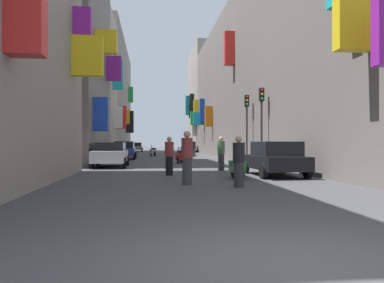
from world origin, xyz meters
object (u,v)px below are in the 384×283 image
pedestrian_crossing (187,158)px  parked_car_blue (125,150)px  pedestrian_near_right (169,156)px  pedestrian_far_away (239,162)px  parked_car_white (111,154)px  scooter_red (180,156)px  pedestrian_near_left (221,154)px  scooter_silver (153,152)px  pedestrian_mid_street (194,149)px  parked_car_black (275,158)px  scooter_white (182,151)px  scooter_green (237,167)px  parked_car_grey (136,147)px  traffic_light_far_corner (247,117)px  parked_car_silver (189,147)px  traffic_light_near_corner (262,114)px  scooter_blue (193,151)px

pedestrian_crossing → parked_car_blue: bearing=99.9°
pedestrian_near_right → pedestrian_far_away: 4.80m
parked_car_white → pedestrian_far_away: 11.31m
scooter_red → pedestrian_near_left: size_ratio=1.02×
scooter_silver → pedestrian_mid_street: 4.62m
parked_car_black → pedestrian_near_left: size_ratio=2.30×
parked_car_blue → scooter_red: (4.15, -6.84, -0.32)m
scooter_silver → scooter_white: (3.39, 4.19, -0.00)m
scooter_silver → pedestrian_mid_street: (3.92, -2.42, 0.35)m
pedestrian_crossing → scooter_green: bearing=39.8°
parked_car_grey → traffic_light_far_corner: traffic_light_far_corner is taller
scooter_white → pedestrian_crossing: size_ratio=1.01×
pedestrian_near_left → pedestrian_mid_street: pedestrian_near_left is taller
parked_car_white → parked_car_blue: 10.15m
parked_car_blue → pedestrian_near_left: size_ratio=2.63×
pedestrian_near_left → traffic_light_far_corner: (2.74, 5.25, 2.20)m
pedestrian_near_left → pedestrian_near_right: pedestrian_near_left is taller
parked_car_silver → pedestrian_near_left: pedestrian_near_left is taller
parked_car_white → scooter_silver: size_ratio=2.20×
pedestrian_near_left → traffic_light_near_corner: size_ratio=0.38×
scooter_silver → scooter_blue: bearing=20.4°
parked_car_blue → parked_car_silver: size_ratio=1.01×
parked_car_black → traffic_light_near_corner: bearing=78.5°
pedestrian_near_left → pedestrian_far_away: bearing=-96.4°
parked_car_white → pedestrian_near_right: pedestrian_near_right is taller
traffic_light_far_corner → scooter_blue: bearing=95.9°
scooter_blue → pedestrian_near_right: size_ratio=1.14×
pedestrian_crossing → traffic_light_near_corner: bearing=57.6°
parked_car_white → pedestrian_crossing: (3.48, -9.27, 0.16)m
pedestrian_near_left → traffic_light_near_corner: 4.09m
parked_car_white → parked_car_silver: parked_car_silver is taller
parked_car_black → parked_car_silver: parked_car_silver is taller
scooter_green → pedestrian_near_right: bearing=145.9°
parked_car_blue → scooter_red: parked_car_blue is taller
scooter_white → pedestrian_near_right: (-2.89, -26.35, 0.36)m
pedestrian_mid_street → scooter_blue: bearing=84.8°
parked_car_white → pedestrian_far_away: bearing=-63.6°
parked_car_white → pedestrian_mid_street: size_ratio=2.50×
scooter_green → parked_car_white: bearing=126.9°
parked_car_grey → scooter_red: parked_car_grey is taller
parked_car_white → pedestrian_near_left: 6.71m
pedestrian_mid_street → scooter_silver: bearing=148.4°
scooter_silver → scooter_blue: same height
parked_car_silver → pedestrian_far_away: size_ratio=2.75×
scooter_white → pedestrian_near_left: pedestrian_near_left is taller
parked_car_blue → scooter_silver: 6.73m
parked_car_white → traffic_light_far_corner: traffic_light_far_corner is taller
parked_car_silver → scooter_green: (-2.19, -38.04, -0.33)m
scooter_blue → scooter_green: 25.51m
parked_car_white → pedestrian_mid_street: 15.43m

